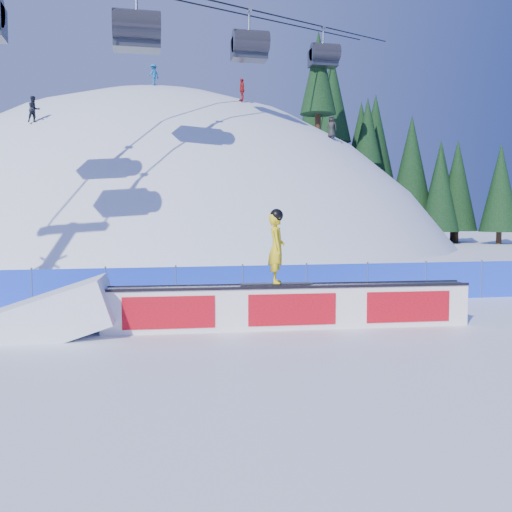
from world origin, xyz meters
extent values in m
plane|color=white|center=(0.00, 0.00, 0.00)|extent=(160.00, 160.00, 0.00)
sphere|color=white|center=(0.00, 42.00, -18.00)|extent=(64.00, 64.00, 64.00)
cylinder|color=#321F14|center=(14.35, 40.38, 11.15)|extent=(0.50, 0.50, 1.40)
cone|color=black|center=(14.35, 40.38, 15.95)|extent=(3.69, 3.69, 8.38)
cylinder|color=#321F14|center=(14.97, 42.50, 10.88)|extent=(0.50, 0.50, 1.40)
cone|color=black|center=(14.97, 42.50, 16.48)|extent=(4.40, 4.40, 10.00)
cylinder|color=#321F14|center=(16.24, 43.75, 10.11)|extent=(0.50, 0.50, 1.40)
cone|color=black|center=(16.24, 43.75, 14.91)|extent=(3.69, 3.69, 8.39)
cylinder|color=#321F14|center=(18.74, 36.56, 7.96)|extent=(0.50, 0.50, 1.40)
cone|color=black|center=(18.74, 36.56, 12.33)|extent=(3.31, 3.31, 7.52)
cylinder|color=#321F14|center=(21.29, 40.78, 6.46)|extent=(0.50, 0.50, 1.40)
cone|color=black|center=(21.29, 40.78, 10.32)|extent=(2.86, 2.86, 6.51)
cylinder|color=#321F14|center=(22.42, 45.30, 5.20)|extent=(0.50, 0.50, 1.40)
cone|color=black|center=(22.42, 45.30, 10.03)|extent=(3.72, 3.72, 8.46)
cylinder|color=#321F14|center=(23.23, 45.86, 4.27)|extent=(0.50, 0.50, 1.40)
cone|color=black|center=(23.23, 45.86, 9.85)|extent=(4.38, 4.38, 9.95)
cylinder|color=#321F14|center=(26.52, 41.33, 0.60)|extent=(0.50, 0.50, 1.40)
cone|color=black|center=(26.52, 41.33, 4.32)|extent=(2.75, 2.75, 6.25)
cylinder|color=#321F14|center=(26.11, 42.95, 1.07)|extent=(0.50, 0.50, 1.40)
cone|color=black|center=(26.11, 42.95, 6.59)|extent=(4.33, 4.33, 9.85)
cylinder|color=#321F14|center=(29.62, 36.91, 0.60)|extent=(0.50, 0.50, 1.40)
cone|color=black|center=(29.62, 36.91, 4.90)|extent=(3.26, 3.26, 7.41)
cylinder|color=#321F14|center=(30.93, 43.06, 0.60)|extent=(0.50, 0.50, 1.40)
cone|color=black|center=(30.93, 43.06, 5.90)|extent=(4.14, 4.14, 9.41)
cylinder|color=#321F14|center=(32.92, 40.15, 0.60)|extent=(0.50, 0.50, 1.40)
cone|color=black|center=(32.92, 40.15, 5.53)|extent=(3.81, 3.81, 8.66)
cube|color=blue|center=(0.00, 4.50, 0.60)|extent=(22.00, 0.03, 1.20)
cylinder|color=#3B4A6B|center=(-5.00, 4.50, 0.65)|extent=(0.05, 0.05, 1.30)
cylinder|color=#3B4A6B|center=(-3.00, 4.50, 0.65)|extent=(0.05, 0.05, 1.30)
cylinder|color=#3B4A6B|center=(-1.00, 4.50, 0.65)|extent=(0.05, 0.05, 1.30)
cylinder|color=#3B4A6B|center=(1.00, 4.50, 0.65)|extent=(0.05, 0.05, 1.30)
cylinder|color=#3B4A6B|center=(3.00, 4.50, 0.65)|extent=(0.05, 0.05, 1.30)
cylinder|color=#3B4A6B|center=(5.00, 4.50, 0.65)|extent=(0.05, 0.05, 1.30)
cylinder|color=#3B4A6B|center=(7.00, 4.50, 0.65)|extent=(0.05, 0.05, 1.30)
cylinder|color=#3B4A6B|center=(9.00, 4.50, 0.65)|extent=(0.05, 0.05, 1.30)
cylinder|color=#23232A|center=(-2.00, 17.93, 12.36)|extent=(2.40, 1.50, 1.50)
cylinder|color=#23232A|center=(5.50, 26.13, 14.40)|extent=(2.40, 1.50, 1.50)
cylinder|color=#23232A|center=(13.75, 35.15, 16.64)|extent=(2.40, 1.50, 1.50)
cube|color=white|center=(1.48, 0.81, 0.50)|extent=(8.84, 1.05, 0.99)
cube|color=gray|center=(1.48, 0.81, 1.01)|extent=(8.76, 1.08, 0.04)
cube|color=black|center=(1.46, 0.52, 1.03)|extent=(8.81, 0.54, 0.07)
cube|color=black|center=(1.50, 1.10, 1.03)|extent=(8.81, 0.54, 0.07)
cube|color=red|center=(1.46, 0.52, 0.50)|extent=(8.37, 0.50, 0.74)
cube|color=red|center=(1.50, 1.10, 0.50)|extent=(8.37, 0.50, 0.74)
cube|color=black|center=(1.15, 0.83, 1.08)|extent=(1.74, 0.41, 0.03)
imported|color=yellow|center=(1.15, 0.83, 1.93)|extent=(0.51, 0.68, 1.67)
sphere|color=black|center=(1.15, 0.83, 2.71)|extent=(0.31, 0.31, 0.31)
imported|color=black|center=(-8.44, 26.37, 9.44)|extent=(1.01, 0.95, 1.65)
imported|color=#AC1818|center=(5.71, 30.64, 12.19)|extent=(0.47, 0.99, 1.65)
imported|color=#1B66A6|center=(-0.69, 35.38, 14.13)|extent=(1.21, 1.16, 1.65)
imported|color=black|center=(12.28, 29.07, 9.39)|extent=(0.96, 0.89, 1.65)
camera|label=1|loc=(-2.05, -12.28, 2.69)|focal=40.00mm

